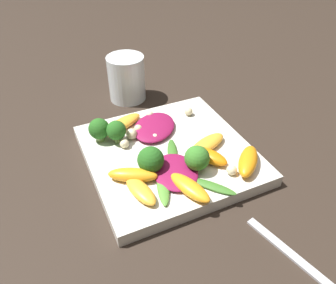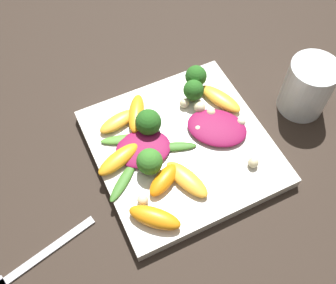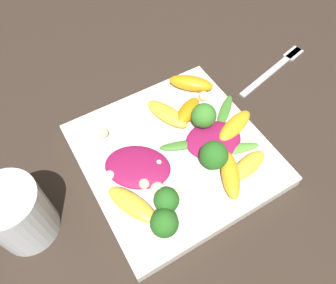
{
  "view_description": "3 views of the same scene",
  "coord_description": "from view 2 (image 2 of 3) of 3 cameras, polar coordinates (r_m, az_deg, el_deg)",
  "views": [
    {
      "loc": [
        -0.37,
        0.17,
        0.36
      ],
      "look_at": [
        0.01,
        -0.0,
        0.03
      ],
      "focal_mm": 35.0,
      "sensor_mm": 36.0,
      "label": 1
    },
    {
      "loc": [
        -0.15,
        -0.27,
        0.53
      ],
      "look_at": [
        -0.02,
        0.01,
        0.03
      ],
      "focal_mm": 42.0,
      "sensor_mm": 36.0,
      "label": 2
    },
    {
      "loc": [
        0.14,
        0.21,
        0.42
      ],
      "look_at": [
        0.0,
        -0.01,
        0.03
      ],
      "focal_mm": 35.0,
      "sensor_mm": 36.0,
      "label": 3
    }
  ],
  "objects": [
    {
      "name": "arugula_sprig_0",
      "position": [
        0.56,
        -6.53,
        -5.68
      ],
      "size": [
        0.06,
        0.06,
        0.01
      ],
      "color": "#3D7528",
      "rests_on": "plate"
    },
    {
      "name": "radicchio_leaf_1",
      "position": [
        0.6,
        7.28,
        1.8
      ],
      "size": [
        0.11,
        0.11,
        0.01
      ],
      "color": "maroon",
      "rests_on": "plate"
    },
    {
      "name": "plate",
      "position": [
        0.6,
        2.0,
        -0.84
      ],
      "size": [
        0.26,
        0.26,
        0.02
      ],
      "color": "silver",
      "rests_on": "ground_plane"
    },
    {
      "name": "broccoli_floret_1",
      "position": [
        0.65,
        4.08,
        9.45
      ],
      "size": [
        0.04,
        0.04,
        0.04
      ],
      "color": "#7A9E51",
      "rests_on": "plate"
    },
    {
      "name": "ground_plane",
      "position": [
        0.61,
        1.97,
        -1.34
      ],
      "size": [
        2.4,
        2.4,
        0.0
      ],
      "primitive_type": "plane",
      "color": "#2D231C"
    },
    {
      "name": "radicchio_leaf_0",
      "position": [
        0.58,
        -3.61,
        -0.94
      ],
      "size": [
        0.09,
        0.08,
        0.01
      ],
      "color": "maroon",
      "rests_on": "plate"
    },
    {
      "name": "drinking_glass",
      "position": [
        0.66,
        19.57,
        7.49
      ],
      "size": [
        0.08,
        0.08,
        0.09
      ],
      "color": "white",
      "rests_on": "ground_plane"
    },
    {
      "name": "orange_segment_2",
      "position": [
        0.62,
        -4.61,
        4.18
      ],
      "size": [
        0.06,
        0.08,
        0.02
      ],
      "color": "orange",
      "rests_on": "plate"
    },
    {
      "name": "orange_segment_6",
      "position": [
        0.55,
        -0.56,
        -5.5
      ],
      "size": [
        0.06,
        0.05,
        0.02
      ],
      "color": "orange",
      "rests_on": "plate"
    },
    {
      "name": "macadamia_nut_4",
      "position": [
        0.62,
        4.62,
        5.06
      ],
      "size": [
        0.02,
        0.02,
        0.02
      ],
      "color": "beige",
      "rests_on": "plate"
    },
    {
      "name": "orange_segment_0",
      "position": [
        0.64,
        7.61,
        6.25
      ],
      "size": [
        0.06,
        0.08,
        0.02
      ],
      "color": "#FCAD33",
      "rests_on": "plate"
    },
    {
      "name": "arugula_sprig_1",
      "position": [
        0.6,
        -5.88,
        0.43
      ],
      "size": [
        0.08,
        0.04,
        0.01
      ],
      "color": "#518E33",
      "rests_on": "plate"
    },
    {
      "name": "orange_segment_1",
      "position": [
        0.61,
        -7.31,
        2.98
      ],
      "size": [
        0.07,
        0.04,
        0.01
      ],
      "color": "#FCAD33",
      "rests_on": "plate"
    },
    {
      "name": "orange_segment_3",
      "position": [
        0.53,
        -1.94,
        -10.9
      ],
      "size": [
        0.07,
        0.07,
        0.02
      ],
      "color": "orange",
      "rests_on": "plate"
    },
    {
      "name": "orange_segment_4",
      "position": [
        0.58,
        -7.19,
        -2.49
      ],
      "size": [
        0.08,
        0.05,
        0.02
      ],
      "color": "orange",
      "rests_on": "plate"
    },
    {
      "name": "broccoli_floret_2",
      "position": [
        0.55,
        -2.68,
        -2.87
      ],
      "size": [
        0.04,
        0.04,
        0.04
      ],
      "color": "#84AD5B",
      "rests_on": "plate"
    },
    {
      "name": "macadamia_nut_3",
      "position": [
        0.62,
        6.24,
        4.24
      ],
      "size": [
        0.01,
        0.01,
        0.01
      ],
      "color": "beige",
      "rests_on": "plate"
    },
    {
      "name": "macadamia_nut_1",
      "position": [
        0.58,
        12.28,
        -2.93
      ],
      "size": [
        0.02,
        0.02,
        0.02
      ],
      "color": "beige",
      "rests_on": "plate"
    },
    {
      "name": "arugula_sprig_2",
      "position": [
        0.59,
        1.02,
        -1.04
      ],
      "size": [
        0.07,
        0.04,
        0.01
      ],
      "color": "#3D7528",
      "rests_on": "plate"
    },
    {
      "name": "orange_segment_5",
      "position": [
        0.56,
        2.73,
        -5.41
      ],
      "size": [
        0.05,
        0.08,
        0.02
      ],
      "color": "#FCAD33",
      "rests_on": "plate"
    },
    {
      "name": "macadamia_nut_5",
      "position": [
        0.6,
        4.36,
        1.88
      ],
      "size": [
        0.01,
        0.01,
        0.01
      ],
      "color": "beige",
      "rests_on": "plate"
    },
    {
      "name": "broccoli_floret_0",
      "position": [
        0.63,
        3.72,
        7.51
      ],
      "size": [
        0.03,
        0.03,
        0.04
      ],
      "color": "#7A9E51",
      "rests_on": "plate"
    },
    {
      "name": "macadamia_nut_2",
      "position": [
        0.54,
        -3.69,
        -8.36
      ],
      "size": [
        0.02,
        0.02,
        0.02
      ],
      "color": "beige",
      "rests_on": "plate"
    },
    {
      "name": "macadamia_nut_6",
      "position": [
        0.62,
        10.58,
        2.88
      ],
      "size": [
        0.01,
        0.01,
        0.01
      ],
      "color": "beige",
      "rests_on": "plate"
    },
    {
      "name": "broccoli_floret_3",
      "position": [
        0.59,
        -2.87,
        2.89
      ],
      "size": [
        0.04,
        0.04,
        0.04
      ],
      "color": "#7A9E51",
      "rests_on": "plate"
    },
    {
      "name": "macadamia_nut_0",
      "position": [
        0.63,
        2.39,
        5.67
      ],
      "size": [
        0.02,
        0.02,
        0.02
      ],
      "color": "beige",
      "rests_on": "plate"
    },
    {
      "name": "fork",
      "position": [
        0.57,
        -20.09,
        -16.71
      ],
      "size": [
        0.17,
        0.06,
        0.01
      ],
      "color": "#B2B2B7",
      "rests_on": "ground_plane"
    }
  ]
}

